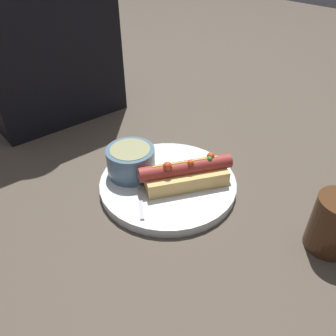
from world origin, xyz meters
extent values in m
plane|color=#4C4238|center=(0.00, 0.00, 0.00)|extent=(4.00, 4.00, 0.00)
cylinder|color=white|center=(0.00, 0.00, 0.01)|extent=(0.28, 0.28, 0.02)
cube|color=#DBAD60|center=(0.02, -0.03, 0.04)|extent=(0.18, 0.13, 0.03)
cylinder|color=#9E332D|center=(0.02, -0.03, 0.06)|extent=(0.18, 0.11, 0.03)
sphere|color=#C63F1E|center=(-0.02, -0.02, 0.07)|extent=(0.02, 0.02, 0.02)
sphere|color=#C63F1E|center=(0.02, -0.04, 0.07)|extent=(0.01, 0.01, 0.01)
sphere|color=#387A28|center=(0.06, -0.05, 0.07)|extent=(0.01, 0.01, 0.01)
sphere|color=#C63F1E|center=(0.07, -0.05, 0.07)|extent=(0.02, 0.02, 0.02)
cylinder|color=gold|center=(0.02, -0.03, 0.07)|extent=(0.12, 0.06, 0.01)
cylinder|color=slate|center=(-0.04, 0.07, 0.05)|extent=(0.10, 0.10, 0.06)
cylinder|color=#8C8E60|center=(-0.04, 0.07, 0.07)|extent=(0.08, 0.08, 0.01)
cube|color=#B7B7BC|center=(-0.08, -0.01, 0.02)|extent=(0.07, 0.10, 0.00)
ellipsoid|color=#B7B7BC|center=(-0.04, 0.05, 0.02)|extent=(0.05, 0.05, 0.01)
cylinder|color=#4C2D19|center=(0.11, -0.30, 0.05)|extent=(0.08, 0.08, 0.10)
cube|color=black|center=(-0.03, 0.44, 0.22)|extent=(0.34, 0.16, 0.45)
camera|label=1|loc=(-0.34, -0.41, 0.45)|focal=35.00mm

